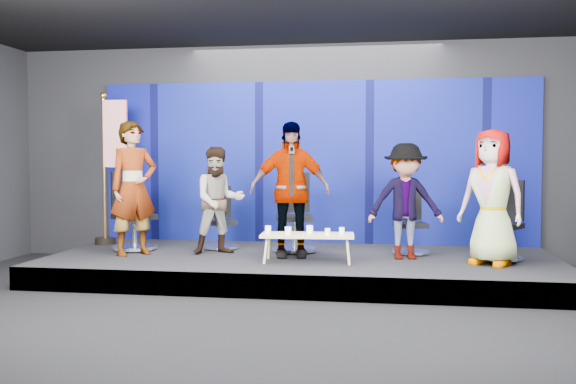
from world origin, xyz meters
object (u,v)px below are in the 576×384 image
(panelist_c, at_px, (290,189))
(mug_c, at_px, (310,229))
(chair_b, at_px, (221,228))
(chair_d, at_px, (410,231))
(flag_stand, at_px, (111,164))
(panelist_a, at_px, (134,188))
(chair_a, at_px, (133,224))
(coffee_table, at_px, (307,236))
(mug_e, at_px, (342,231))
(panelist_e, at_px, (492,197))
(mug_a, at_px, (268,229))
(mug_d, at_px, (328,231))
(chair_c, at_px, (294,226))
(panelist_d, at_px, (405,201))
(panelist_b, at_px, (219,200))
(chair_e, at_px, (502,234))
(mug_b, at_px, (288,231))

(panelist_c, height_order, mug_c, panelist_c)
(chair_b, xyz_separation_m, chair_d, (2.80, -0.06, 0.01))
(mug_c, bearing_deg, flag_stand, 160.49)
(panelist_a, relative_size, flag_stand, 0.78)
(chair_a, relative_size, panelist_a, 0.62)
(coffee_table, bearing_deg, panelist_a, 174.48)
(mug_e, bearing_deg, panelist_e, 2.32)
(mug_a, bearing_deg, mug_d, -6.00)
(chair_c, bearing_deg, chair_b, 162.82)
(panelist_d, relative_size, mug_a, 16.48)
(chair_b, relative_size, panelist_b, 0.62)
(panelist_c, bearing_deg, coffee_table, -64.97)
(coffee_table, bearing_deg, chair_d, 35.53)
(chair_d, distance_m, mug_a, 2.11)
(chair_a, bearing_deg, mug_a, -63.43)
(panelist_a, distance_m, panelist_d, 3.78)
(chair_d, bearing_deg, chair_e, -27.12)
(chair_c, height_order, chair_e, chair_c)
(mug_e, bearing_deg, chair_e, 14.44)
(mug_c, relative_size, flag_stand, 0.04)
(coffee_table, distance_m, mug_a, 0.54)
(chair_b, relative_size, chair_c, 0.82)
(chair_d, distance_m, mug_b, 1.92)
(chair_e, bearing_deg, panelist_b, -146.07)
(chair_d, bearing_deg, chair_b, 168.58)
(chair_c, xyz_separation_m, flag_stand, (-2.97, 0.32, 0.89))
(panelist_c, xyz_separation_m, chair_d, (1.65, 0.56, -0.62))
(mug_a, bearing_deg, panelist_b, 147.61)
(mug_e, bearing_deg, mug_c, 179.06)
(chair_e, bearing_deg, chair_b, -153.03)
(chair_a, relative_size, mug_c, 11.16)
(chair_d, height_order, coffee_table, chair_d)
(chair_e, xyz_separation_m, coffee_table, (-2.55, -0.60, -0.01))
(chair_d, height_order, mug_a, chair_d)
(chair_d, relative_size, mug_d, 11.55)
(chair_d, distance_m, mug_e, 1.28)
(mug_a, relative_size, mug_c, 0.91)
(panelist_b, height_order, mug_a, panelist_b)
(panelist_b, distance_m, chair_c, 1.16)
(chair_a, distance_m, mug_b, 2.60)
(panelist_a, distance_m, mug_e, 3.00)
(panelist_b, xyz_separation_m, chair_d, (2.70, 0.42, -0.44))
(mug_e, height_order, flag_stand, flag_stand)
(chair_b, xyz_separation_m, mug_d, (1.72, -1.09, 0.11))
(panelist_e, height_order, mug_c, panelist_e)
(chair_c, distance_m, chair_d, 1.66)
(mug_d, bearing_deg, panelist_d, 27.96)
(panelist_d, relative_size, panelist_e, 0.90)
(chair_c, xyz_separation_m, panelist_d, (1.58, -0.44, 0.40))
(panelist_b, relative_size, flag_stand, 0.63)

